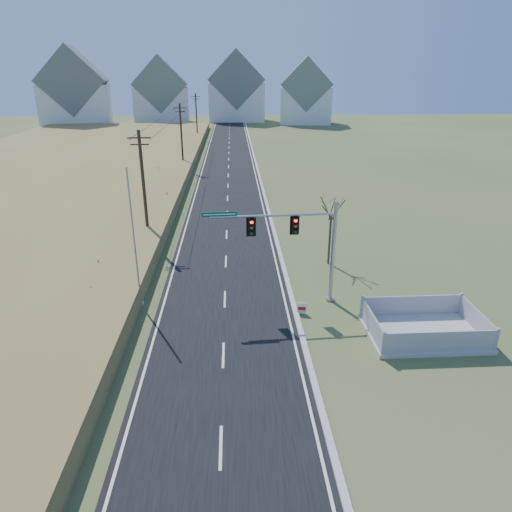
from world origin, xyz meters
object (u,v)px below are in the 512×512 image
(traffic_signal_mast, at_px, (303,241))
(flagpole, at_px, (136,254))
(open_sign, at_px, (302,308))
(fence_enclosure, at_px, (423,331))
(bare_tree, at_px, (332,207))

(traffic_signal_mast, bearing_deg, flagpole, 176.01)
(traffic_signal_mast, distance_m, open_sign, 3.91)
(traffic_signal_mast, bearing_deg, fence_enclosure, -38.14)
(traffic_signal_mast, relative_size, open_sign, 11.24)
(bare_tree, bearing_deg, traffic_signal_mast, -116.02)
(traffic_signal_mast, relative_size, flagpole, 0.94)
(traffic_signal_mast, distance_m, flagpole, 9.78)
(open_sign, bearing_deg, fence_enclosure, -14.07)
(open_sign, relative_size, flagpole, 0.08)
(flagpole, distance_m, bare_tree, 13.92)
(flagpole, relative_size, bare_tree, 1.58)
(flagpole, bearing_deg, bare_tree, 24.65)
(open_sign, relative_size, bare_tree, 0.13)
(fence_enclosure, xyz_separation_m, flagpole, (-15.77, 4.22, 3.07))
(traffic_signal_mast, distance_m, bare_tree, 6.54)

